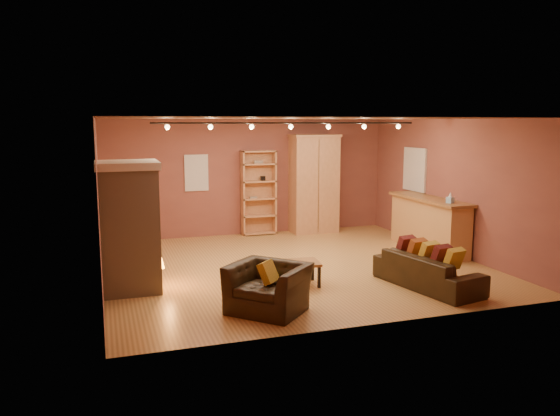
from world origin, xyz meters
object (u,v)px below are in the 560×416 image
object	(u,v)px
armchair	(268,280)
bar_counter	(429,224)
fireplace	(130,227)
coffee_table	(303,265)
armoire	(314,184)
bookcase	(258,192)
loveseat	(428,264)

from	to	relation	value
armchair	bar_counter	bearing A→B (deg)	75.34
fireplace	bar_counter	world-z (taller)	fireplace
bar_counter	coffee_table	xyz separation A→B (m)	(-3.47, -1.54, -0.23)
fireplace	coffee_table	bearing A→B (deg)	-12.49
armoire	bar_counter	world-z (taller)	armoire
bookcase	armoire	xyz separation A→B (m)	(1.39, -0.20, 0.18)
bookcase	bar_counter	xyz separation A→B (m)	(3.01, -2.81, -0.47)
armoire	coffee_table	size ratio (longest dim) A/B	4.05
bookcase	coffee_table	bearing A→B (deg)	-95.99
bookcase	loveseat	world-z (taller)	bookcase
bar_counter	loveseat	world-z (taller)	bar_counter
bookcase	loveseat	distance (m)	5.39
fireplace	armoire	distance (m)	5.82
bookcase	fireplace	bearing A→B (deg)	-130.78
bar_counter	coffee_table	bearing A→B (deg)	-156.04
bar_counter	coffee_table	distance (m)	3.81
armchair	fireplace	bearing A→B (deg)	-177.76
armchair	coffee_table	xyz separation A→B (m)	(0.94, 1.06, -0.12)
fireplace	armoire	xyz separation A→B (m)	(4.62, 3.54, 0.16)
bookcase	bar_counter	world-z (taller)	bookcase
bookcase	bar_counter	size ratio (longest dim) A/B	0.87
fireplace	coffee_table	world-z (taller)	fireplace
fireplace	bookcase	distance (m)	4.94
fireplace	coffee_table	size ratio (longest dim) A/B	3.52
loveseat	coffee_table	distance (m)	2.08
armoire	loveseat	bearing A→B (deg)	-89.13
coffee_table	fireplace	bearing A→B (deg)	167.51
armoire	armchair	bearing A→B (deg)	-118.14
bar_counter	fireplace	bearing A→B (deg)	-171.53
bookcase	coffee_table	world-z (taller)	bookcase
bookcase	coffee_table	xyz separation A→B (m)	(-0.46, -4.35, -0.70)
armoire	coffee_table	world-z (taller)	armoire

